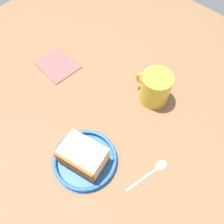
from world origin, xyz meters
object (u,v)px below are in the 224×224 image
Objects in this scene: teaspoon at (155,170)px; folded_napkin at (58,65)px; tea_mug at (155,88)px; cake_slice at (83,156)px; small_plate at (85,159)px.

teaspoon reaches higher than folded_napkin.
tea_mug is 0.91× the size of folded_napkin.
cake_slice is 24.83cm from tea_mug.
folded_napkin is at bearing 109.51° from tea_mug.
cake_slice is at bearing 178.48° from tea_mug.
tea_mug is (24.54, -0.71, 3.57)cm from small_plate.
teaspoon is 40.30cm from folded_napkin.
tea_mug is at bearing -1.52° from cake_slice.
folded_napkin is at bearing 81.56° from teaspoon.
cake_slice is 16.39cm from teaspoon.
teaspoon is (9.20, -13.17, -3.21)cm from cake_slice.
small_plate reaches higher than folded_napkin.
tea_mug reaches higher than teaspoon.
teaspoon is at bearing -55.95° from small_plate.
teaspoon is (-15.60, -12.51, -4.00)cm from tea_mug.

